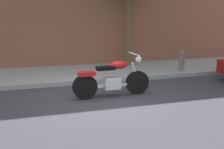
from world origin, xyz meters
name	(u,v)px	position (x,y,z in m)	size (l,w,h in m)	color
ground_plane	(102,100)	(0.00, 0.00, 0.00)	(60.00, 60.00, 0.00)	#38383D
sidewalk	(80,73)	(0.00, 3.09, 0.07)	(18.68, 2.80, 0.14)	#999999
motorcycle	(112,80)	(0.35, 0.25, 0.47)	(2.14, 0.70, 1.15)	black
fire_hydrant	(181,62)	(3.55, 2.09, 0.46)	(0.20, 0.20, 0.91)	slate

